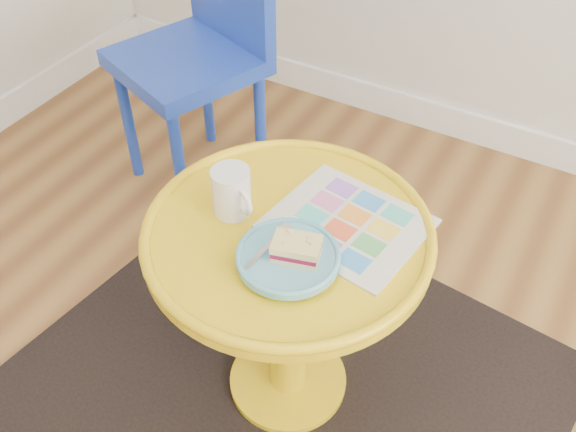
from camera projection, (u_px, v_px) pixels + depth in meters
The scene contains 9 objects.
room_walls at pixel (181, 230), 2.03m from camera, with size 4.00×4.00×4.00m.
rug at pixel (288, 382), 1.69m from camera, with size 1.30×1.10×0.01m, color black.
side_table at pixel (288, 282), 1.42m from camera, with size 0.60×0.60×0.57m.
chair at pixel (204, 38), 1.99m from camera, with size 0.52×0.52×0.91m.
newspaper at pixel (347, 223), 1.32m from camera, with size 0.30×0.25×0.01m, color silver.
mug at pixel (232, 191), 1.31m from camera, with size 0.11×0.08×0.11m.
plate at pixel (288, 258), 1.22m from camera, with size 0.20×0.20×0.02m.
cake_slice at pixel (296, 249), 1.20m from camera, with size 0.10×0.08×0.04m.
fork at pixel (270, 244), 1.24m from camera, with size 0.02×0.14×0.00m.
Camera 1 is at (0.02, -0.09, 1.49)m, focal length 40.00 mm.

